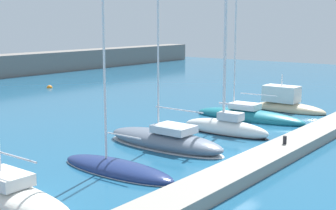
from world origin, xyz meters
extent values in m
plane|color=#1E567A|center=(0.00, 0.00, 0.00)|extent=(120.00, 120.00, 0.00)
cube|color=gray|center=(0.00, -1.77, 0.30)|extent=(38.06, 1.94, 0.59)
ellipsoid|color=silver|center=(-10.51, 4.43, 0.13)|extent=(2.29, 8.06, 1.05)
ellipsoid|color=black|center=(-10.51, 4.43, 0.02)|extent=(2.31, 8.14, 0.12)
cylinder|color=silver|center=(-10.52, 3.64, 1.95)|extent=(0.13, 2.86, 0.08)
cube|color=silver|center=(-10.51, 4.36, 0.90)|extent=(1.44, 2.28, 0.49)
ellipsoid|color=navy|center=(-5.09, 3.33, 0.13)|extent=(1.96, 6.72, 0.86)
ellipsoid|color=silver|center=(-5.09, 3.33, 0.02)|extent=(1.97, 6.79, 0.12)
cylinder|color=silver|center=(-5.10, 4.01, 6.58)|extent=(0.11, 0.11, 12.04)
cylinder|color=silver|center=(-5.09, 2.83, 1.85)|extent=(0.09, 2.07, 0.08)
ellipsoid|color=slate|center=(0.03, 4.42, 0.36)|extent=(2.53, 7.89, 1.15)
ellipsoid|color=silver|center=(0.03, 4.42, 0.02)|extent=(2.56, 7.97, 0.12)
cylinder|color=silver|center=(0.04, 4.86, 6.95)|extent=(0.10, 0.10, 12.03)
cylinder|color=silver|center=(0.02, 3.40, 2.28)|extent=(0.12, 3.29, 0.07)
cube|color=silver|center=(0.02, 3.73, 1.14)|extent=(1.68, 2.26, 0.42)
ellipsoid|color=white|center=(5.05, 3.35, 0.32)|extent=(1.61, 6.04, 1.21)
ellipsoid|color=black|center=(5.05, 3.35, 0.02)|extent=(1.62, 6.10, 0.12)
cylinder|color=silver|center=(5.05, 3.48, 5.37)|extent=(0.18, 0.18, 8.90)
cylinder|color=silver|center=(5.07, 2.68, 1.95)|extent=(0.18, 2.31, 0.12)
cube|color=silver|center=(5.06, 2.98, 1.17)|extent=(1.01, 1.51, 0.50)
ellipsoid|color=#19707F|center=(10.13, 4.36, 0.15)|extent=(2.50, 8.69, 1.17)
cylinder|color=silver|center=(10.09, 5.62, 7.58)|extent=(0.10, 0.10, 13.70)
cylinder|color=silver|center=(10.15, 3.65, 1.89)|extent=(0.16, 2.81, 0.07)
cube|color=silver|center=(10.12, 4.69, 0.95)|extent=(1.38, 2.13, 0.44)
ellipsoid|color=beige|center=(15.09, 3.39, 0.12)|extent=(2.16, 6.16, 1.13)
ellipsoid|color=black|center=(15.09, 3.39, 0.02)|extent=(2.18, 6.22, 0.12)
cube|color=silver|center=(15.10, 4.08, 1.34)|extent=(1.58, 2.80, 1.30)
cube|color=black|center=(15.10, 4.34, 1.53)|extent=(1.39, 0.71, 0.73)
cylinder|color=silver|center=(15.10, 4.08, 2.44)|extent=(0.08, 0.08, 0.91)
sphere|color=orange|center=(12.25, 29.68, 0.00)|extent=(0.61, 0.61, 0.61)
cylinder|color=black|center=(2.65, -1.77, 0.81)|extent=(0.20, 0.20, 0.44)
camera|label=1|loc=(-21.35, -12.18, 7.11)|focal=51.84mm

